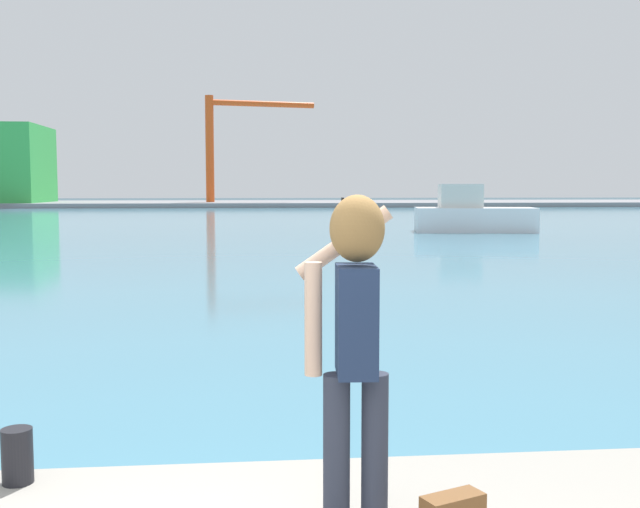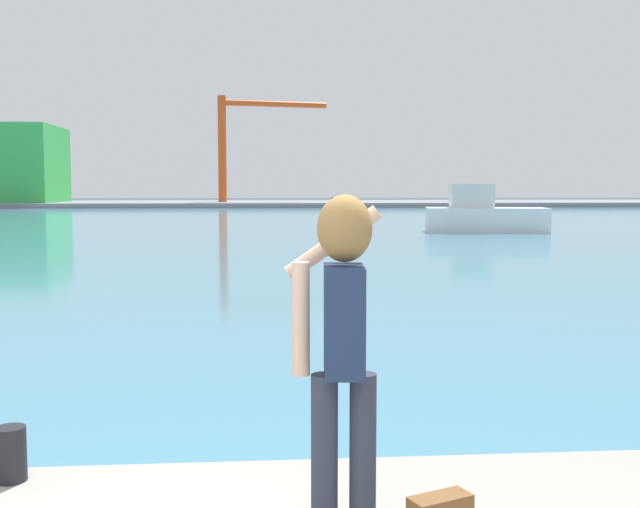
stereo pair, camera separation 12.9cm
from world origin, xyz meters
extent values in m
plane|color=#334751|center=(0.00, 50.00, 0.00)|extent=(220.00, 220.00, 0.00)
cube|color=teal|center=(0.00, 52.00, 0.01)|extent=(140.00, 100.00, 0.02)
cube|color=gray|center=(0.00, 92.00, 0.27)|extent=(140.00, 20.00, 0.54)
cylinder|color=#2D3342|center=(0.78, 0.98, 0.96)|extent=(0.14, 0.14, 0.82)
cylinder|color=#2D3342|center=(0.98, 0.98, 0.96)|extent=(0.14, 0.14, 0.82)
cube|color=#1E2D4C|center=(0.88, 0.98, 1.65)|extent=(0.22, 0.35, 0.56)
sphere|color=#E0B293|center=(0.88, 0.98, 2.11)|extent=(0.22, 0.22, 0.22)
ellipsoid|color=olive|center=(0.88, 0.96, 2.12)|extent=(0.28, 0.26, 0.34)
cylinder|color=#E0B293|center=(0.66, 0.98, 1.66)|extent=(0.09, 0.09, 0.58)
cylinder|color=#E0B293|center=(0.84, 1.20, 2.03)|extent=(0.53, 0.12, 0.40)
cube|color=black|center=(0.85, 1.32, 2.20)|extent=(0.02, 0.07, 0.14)
cylinder|color=black|center=(-1.06, 1.78, 0.71)|extent=(0.18, 0.18, 0.33)
cube|color=white|center=(12.11, 35.46, 0.64)|extent=(6.39, 3.48, 1.25)
cube|color=silver|center=(11.36, 35.58, 1.87)|extent=(2.40, 2.24, 1.21)
cylinder|color=#D84C19|center=(-3.89, 89.32, 6.86)|extent=(1.00, 1.00, 12.64)
cylinder|color=#D84C19|center=(2.43, 90.59, 12.38)|extent=(12.79, 3.21, 0.70)
camera|label=1|loc=(0.32, -2.81, 2.32)|focal=42.64mm
camera|label=2|loc=(0.45, -2.82, 2.32)|focal=42.64mm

